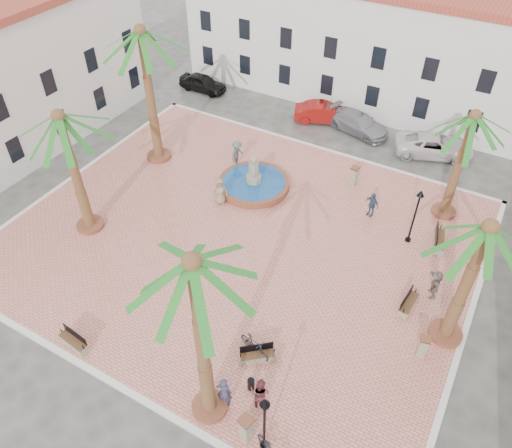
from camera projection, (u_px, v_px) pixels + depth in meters
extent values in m
plane|color=#56544F|center=(241.00, 239.00, 29.51)|extent=(120.00, 120.00, 0.00)
cube|color=#E07E6E|center=(241.00, 238.00, 29.46)|extent=(26.00, 22.00, 0.15)
cube|color=silver|center=(318.00, 148.00, 36.58)|extent=(26.30, 0.30, 0.16)
cube|color=silver|center=(116.00, 385.00, 22.34)|extent=(26.30, 0.30, 0.16)
cube|color=silver|center=(467.00, 326.00, 24.71)|extent=(0.30, 22.30, 0.16)
cube|color=silver|center=(79.00, 173.00, 34.21)|extent=(0.30, 22.30, 0.16)
cube|color=white|center=(369.00, 46.00, 39.45)|extent=(30.00, 7.00, 9.00)
cube|color=black|center=(208.00, 56.00, 43.53)|extent=(1.00, 0.12, 1.60)
cube|color=black|center=(245.00, 65.00, 42.16)|extent=(1.00, 0.12, 1.60)
cube|color=black|center=(285.00, 74.00, 40.79)|extent=(1.00, 0.12, 1.60)
cube|color=black|center=(327.00, 85.00, 39.42)|extent=(1.00, 0.12, 1.60)
cube|color=black|center=(372.00, 96.00, 38.05)|extent=(1.00, 0.12, 1.60)
cube|color=black|center=(421.00, 108.00, 36.68)|extent=(1.00, 0.12, 1.60)
cube|color=black|center=(473.00, 121.00, 35.31)|extent=(1.00, 0.12, 1.60)
cube|color=black|center=(206.00, 21.00, 41.52)|extent=(1.00, 0.12, 1.60)
cube|color=black|center=(245.00, 29.00, 40.15)|extent=(1.00, 0.12, 1.60)
cube|color=black|center=(286.00, 38.00, 38.78)|extent=(1.00, 0.12, 1.60)
cube|color=black|center=(331.00, 48.00, 37.41)|extent=(1.00, 0.12, 1.60)
cube|color=black|center=(379.00, 58.00, 36.04)|extent=(1.00, 0.12, 1.60)
cube|color=black|center=(430.00, 69.00, 34.67)|extent=(1.00, 0.12, 1.60)
cube|color=black|center=(486.00, 81.00, 33.30)|extent=(1.00, 0.12, 1.60)
cube|color=black|center=(15.00, 150.00, 32.60)|extent=(0.12, 1.00, 1.60)
cube|color=black|center=(60.00, 122.00, 35.19)|extent=(0.12, 1.00, 1.60)
cube|color=black|center=(100.00, 98.00, 37.78)|extent=(0.12, 1.00, 1.60)
cube|color=black|center=(134.00, 78.00, 40.37)|extent=(0.12, 1.00, 1.60)
cube|color=black|center=(48.00, 82.00, 33.18)|extent=(0.12, 1.00, 1.60)
cube|color=black|center=(91.00, 60.00, 35.77)|extent=(0.12, 1.00, 1.60)
cube|color=black|center=(127.00, 41.00, 38.36)|extent=(0.12, 1.00, 1.60)
cylinder|color=brown|center=(254.00, 184.00, 32.83)|extent=(4.69, 4.69, 0.45)
cylinder|color=#194C8C|center=(254.00, 182.00, 32.70)|extent=(4.14, 4.14, 0.07)
cylinder|color=gray|center=(254.00, 181.00, 32.68)|extent=(1.01, 1.01, 0.89)
cylinder|color=gray|center=(254.00, 170.00, 32.08)|extent=(0.67, 0.67, 1.34)
sphere|color=gray|center=(254.00, 160.00, 31.52)|extent=(0.49, 0.49, 0.49)
cylinder|color=brown|center=(159.00, 156.00, 35.46)|extent=(1.71, 1.71, 0.26)
cylinder|color=brown|center=(150.00, 98.00, 32.44)|extent=(0.55, 0.55, 8.79)
sphere|color=brown|center=(140.00, 30.00, 29.50)|extent=(0.75, 0.75, 0.75)
cylinder|color=brown|center=(91.00, 225.00, 30.02)|extent=(1.62, 1.62, 0.24)
cylinder|color=brown|center=(75.00, 174.00, 27.50)|extent=(0.53, 0.53, 7.28)
sphere|color=brown|center=(58.00, 116.00, 25.07)|extent=(0.71, 0.71, 0.71)
cylinder|color=brown|center=(210.00, 406.00, 21.37)|extent=(1.54, 1.54, 0.23)
cylinder|color=brown|center=(202.00, 345.00, 18.33)|extent=(0.50, 0.50, 8.86)
sphere|color=brown|center=(192.00, 262.00, 15.37)|extent=(0.68, 0.68, 0.68)
cylinder|color=brown|center=(445.00, 333.00, 24.17)|extent=(1.62, 1.62, 0.24)
cylinder|color=brown|center=(466.00, 285.00, 21.79)|extent=(0.53, 0.53, 6.87)
sphere|color=brown|center=(491.00, 227.00, 19.49)|extent=(0.71, 0.71, 0.71)
cylinder|color=brown|center=(443.00, 211.00, 30.96)|extent=(1.48, 1.48, 0.22)
cylinder|color=brown|center=(458.00, 166.00, 28.67)|extent=(0.48, 0.48, 6.62)
sphere|color=brown|center=(475.00, 115.00, 26.45)|extent=(0.65, 0.65, 0.65)
cube|color=gray|center=(74.00, 343.00, 23.69)|extent=(1.71, 0.69, 0.37)
cube|color=#56351E|center=(73.00, 340.00, 23.55)|extent=(1.61, 0.63, 0.06)
cube|color=black|center=(75.00, 334.00, 23.50)|extent=(1.57, 0.22, 0.46)
cylinder|color=black|center=(61.00, 331.00, 23.81)|extent=(0.05, 0.05, 0.28)
cylinder|color=black|center=(83.00, 347.00, 23.13)|extent=(0.05, 0.05, 0.28)
cube|color=gray|center=(257.00, 357.00, 23.11)|extent=(1.61, 1.45, 0.37)
cube|color=#56351E|center=(257.00, 354.00, 22.97)|extent=(1.51, 1.36, 0.06)
cube|color=black|center=(257.00, 348.00, 22.95)|extent=(1.24, 1.03, 0.46)
cylinder|color=black|center=(240.00, 356.00, 22.79)|extent=(0.05, 0.05, 0.28)
cylinder|color=black|center=(274.00, 350.00, 23.00)|extent=(0.05, 0.05, 0.28)
cube|color=gray|center=(409.00, 305.00, 25.39)|extent=(0.67, 1.72, 0.37)
cube|color=#56351E|center=(409.00, 302.00, 25.25)|extent=(0.62, 1.63, 0.06)
cube|color=black|center=(407.00, 297.00, 25.17)|extent=(0.20, 1.58, 0.47)
cylinder|color=black|center=(404.00, 311.00, 24.69)|extent=(0.05, 0.05, 0.28)
cylinder|color=black|center=(416.00, 291.00, 25.66)|extent=(0.05, 0.05, 0.28)
cube|color=gray|center=(439.00, 242.00, 28.77)|extent=(0.99, 2.02, 0.43)
cube|color=#56351E|center=(440.00, 239.00, 28.60)|extent=(0.91, 1.90, 0.06)
cube|color=black|center=(437.00, 234.00, 28.46)|extent=(0.44, 1.80, 0.54)
cylinder|color=black|center=(440.00, 248.00, 27.87)|extent=(0.05, 0.05, 0.32)
cylinder|color=black|center=(441.00, 227.00, 29.16)|extent=(0.05, 0.05, 0.32)
cylinder|color=black|center=(264.00, 445.00, 20.19)|extent=(0.33, 0.33, 0.15)
cylinder|color=black|center=(264.00, 425.00, 19.07)|extent=(0.11, 0.11, 3.31)
cone|color=black|center=(265.00, 402.00, 17.87)|extent=(0.40, 0.40, 0.37)
sphere|color=beige|center=(265.00, 404.00, 17.96)|extent=(0.22, 0.22, 0.22)
cylinder|color=black|center=(408.00, 240.00, 29.12)|extent=(0.33, 0.33, 0.15)
cylinder|color=black|center=(414.00, 218.00, 28.00)|extent=(0.11, 0.11, 3.31)
cone|color=black|center=(421.00, 193.00, 26.80)|extent=(0.40, 0.40, 0.37)
sphere|color=beige|center=(420.00, 195.00, 26.90)|extent=(0.22, 0.22, 0.22)
cube|color=gray|center=(246.00, 429.00, 20.02)|extent=(0.53, 0.53, 1.41)
cube|color=brown|center=(246.00, 420.00, 19.51)|extent=(0.66, 0.66, 0.11)
cube|color=gray|center=(354.00, 177.00, 32.74)|extent=(0.44, 0.44, 1.28)
cube|color=brown|center=(355.00, 168.00, 32.28)|extent=(0.55, 0.55, 0.10)
cube|color=gray|center=(422.00, 347.00, 23.02)|extent=(0.45, 0.45, 1.20)
cube|color=brown|center=(426.00, 339.00, 22.59)|extent=(0.56, 0.56, 0.09)
cylinder|color=black|center=(251.00, 384.00, 21.94)|extent=(0.32, 0.32, 0.63)
imported|color=#34364F|center=(224.00, 392.00, 21.00)|extent=(0.77, 0.60, 1.84)
imported|color=brown|center=(260.00, 393.00, 20.95)|extent=(0.93, 0.74, 1.86)
imported|color=black|center=(254.00, 346.00, 23.15)|extent=(1.90, 1.00, 1.10)
imported|color=#907A5B|center=(220.00, 192.00, 31.12)|extent=(1.07, 0.97, 1.84)
imported|color=#344A61|center=(372.00, 204.00, 30.32)|extent=(1.07, 0.72, 1.68)
imported|color=#555459|center=(237.00, 154.00, 34.13)|extent=(0.73, 1.27, 1.96)
imported|color=#74645A|center=(435.00, 284.00, 25.56)|extent=(0.93, 1.66, 1.70)
imported|color=black|center=(203.00, 83.00, 42.92)|extent=(4.21, 1.71, 1.43)
imported|color=maroon|center=(324.00, 113.00, 39.00)|extent=(4.88, 3.27, 1.52)
imported|color=#97979F|center=(358.00, 123.00, 37.90)|extent=(5.41, 3.29, 1.46)
imported|color=silver|center=(434.00, 145.00, 35.57)|extent=(6.02, 4.26, 1.52)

